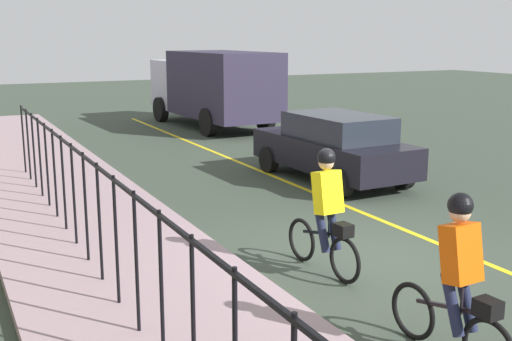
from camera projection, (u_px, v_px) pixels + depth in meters
ground_plane at (359, 259)px, 9.81m from camera, size 80.00×80.00×0.00m
lane_line_centre at (440, 244)px, 10.51m from camera, size 36.00×0.12×0.01m
sidewalk at (144, 294)px, 8.30m from camera, size 40.00×3.20×0.15m
iron_fence at (91, 197)px, 8.76m from camera, size 14.51×0.04×1.60m
cyclist_lead at (326, 212)px, 9.06m from camera, size 1.71×0.38×1.83m
cyclist_follow at (458, 280)px, 6.56m from camera, size 1.71×0.38×1.83m
patrol_sedan at (334, 146)px, 14.94m from camera, size 4.47×2.07×1.58m
box_truck_background at (214, 85)px, 23.48m from camera, size 6.83×2.83×2.78m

